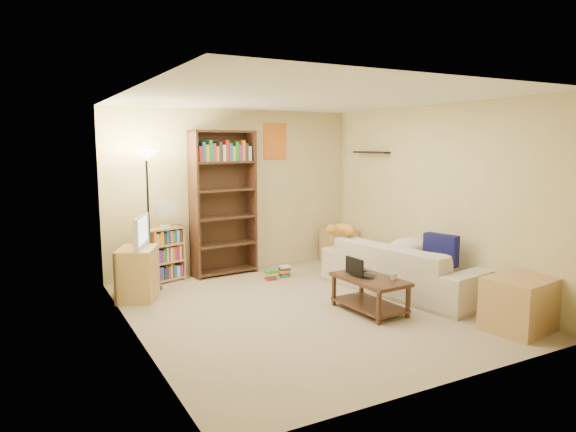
{
  "coord_description": "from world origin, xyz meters",
  "views": [
    {
      "loc": [
        -3.04,
        -5.18,
        1.98
      ],
      "look_at": [
        0.09,
        0.64,
        1.05
      ],
      "focal_mm": 32.0,
      "sensor_mm": 36.0,
      "label": 1
    }
  ],
  "objects_px": {
    "laptop": "(363,274)",
    "end_cabinet": "(520,304)",
    "television": "(136,232)",
    "tall_bookshelf": "(224,199)",
    "floor_lamp": "(147,180)",
    "mug": "(393,276)",
    "coffee_table": "(370,290)",
    "tabby_cat": "(342,229)",
    "side_table": "(339,246)",
    "tv_stand": "(138,273)",
    "desk_fan": "(165,212)",
    "sofa": "(403,267)",
    "short_bookshelf": "(163,255)"
  },
  "relations": [
    {
      "from": "floor_lamp",
      "to": "laptop",
      "type": "bearing_deg",
      "value": -44.29
    },
    {
      "from": "short_bookshelf",
      "to": "tabby_cat",
      "type": "bearing_deg",
      "value": -44.67
    },
    {
      "from": "coffee_table",
      "to": "desk_fan",
      "type": "xyz_separation_m",
      "value": [
        -1.76,
        2.45,
        0.76
      ]
    },
    {
      "from": "floor_lamp",
      "to": "sofa",
      "type": "bearing_deg",
      "value": -29.65
    },
    {
      "from": "coffee_table",
      "to": "end_cabinet",
      "type": "bearing_deg",
      "value": -53.74
    },
    {
      "from": "tall_bookshelf",
      "to": "end_cabinet",
      "type": "distance_m",
      "value": 4.28
    },
    {
      "from": "television",
      "to": "laptop",
      "type": "bearing_deg",
      "value": -101.62
    },
    {
      "from": "tall_bookshelf",
      "to": "mug",
      "type": "bearing_deg",
      "value": -73.84
    },
    {
      "from": "sofa",
      "to": "short_bookshelf",
      "type": "height_order",
      "value": "short_bookshelf"
    },
    {
      "from": "tv_stand",
      "to": "tall_bookshelf",
      "type": "distance_m",
      "value": 1.79
    },
    {
      "from": "television",
      "to": "side_table",
      "type": "xyz_separation_m",
      "value": [
        3.42,
        0.48,
        -0.59
      ]
    },
    {
      "from": "sofa",
      "to": "laptop",
      "type": "bearing_deg",
      "value": 99.85
    },
    {
      "from": "laptop",
      "to": "end_cabinet",
      "type": "relative_size",
      "value": 0.63
    },
    {
      "from": "floor_lamp",
      "to": "end_cabinet",
      "type": "relative_size",
      "value": 2.76
    },
    {
      "from": "sofa",
      "to": "laptop",
      "type": "relative_size",
      "value": 5.57
    },
    {
      "from": "coffee_table",
      "to": "television",
      "type": "relative_size",
      "value": 1.39
    },
    {
      "from": "television",
      "to": "side_table",
      "type": "relative_size",
      "value": 1.24
    },
    {
      "from": "laptop",
      "to": "tall_bookshelf",
      "type": "relative_size",
      "value": 0.2
    },
    {
      "from": "laptop",
      "to": "side_table",
      "type": "relative_size",
      "value": 0.78
    },
    {
      "from": "laptop",
      "to": "tv_stand",
      "type": "relative_size",
      "value": 0.66
    },
    {
      "from": "tall_bookshelf",
      "to": "floor_lamp",
      "type": "bearing_deg",
      "value": -168.75
    },
    {
      "from": "tabby_cat",
      "to": "television",
      "type": "xyz_separation_m",
      "value": [
        -2.77,
        0.55,
        0.11
      ]
    },
    {
      "from": "tv_stand",
      "to": "desk_fan",
      "type": "distance_m",
      "value": 1.08
    },
    {
      "from": "laptop",
      "to": "tall_bookshelf",
      "type": "bearing_deg",
      "value": -0.55
    },
    {
      "from": "laptop",
      "to": "tabby_cat",
      "type": "bearing_deg",
      "value": -42.7
    },
    {
      "from": "tv_stand",
      "to": "short_bookshelf",
      "type": "bearing_deg",
      "value": 77.77
    },
    {
      "from": "coffee_table",
      "to": "mug",
      "type": "bearing_deg",
      "value": -56.19
    },
    {
      "from": "tabby_cat",
      "to": "television",
      "type": "height_order",
      "value": "television"
    },
    {
      "from": "television",
      "to": "short_bookshelf",
      "type": "bearing_deg",
      "value": -12.23
    },
    {
      "from": "floor_lamp",
      "to": "end_cabinet",
      "type": "height_order",
      "value": "floor_lamp"
    },
    {
      "from": "television",
      "to": "tall_bookshelf",
      "type": "xyz_separation_m",
      "value": [
        1.45,
        0.67,
        0.28
      ]
    },
    {
      "from": "coffee_table",
      "to": "floor_lamp",
      "type": "distance_m",
      "value": 3.23
    },
    {
      "from": "tall_bookshelf",
      "to": "short_bookshelf",
      "type": "height_order",
      "value": "tall_bookshelf"
    },
    {
      "from": "mug",
      "to": "floor_lamp",
      "type": "bearing_deg",
      "value": 133.38
    },
    {
      "from": "tv_stand",
      "to": "side_table",
      "type": "relative_size",
      "value": 1.19
    },
    {
      "from": "mug",
      "to": "short_bookshelf",
      "type": "xyz_separation_m",
      "value": [
        -1.98,
        2.71,
        -0.07
      ]
    },
    {
      "from": "sofa",
      "to": "short_bookshelf",
      "type": "bearing_deg",
      "value": 43.46
    },
    {
      "from": "tabby_cat",
      "to": "coffee_table",
      "type": "distance_m",
      "value": 1.45
    },
    {
      "from": "tabby_cat",
      "to": "end_cabinet",
      "type": "relative_size",
      "value": 0.78
    },
    {
      "from": "coffee_table",
      "to": "end_cabinet",
      "type": "xyz_separation_m",
      "value": [
        1.04,
        -1.25,
        0.02
      ]
    },
    {
      "from": "television",
      "to": "floor_lamp",
      "type": "xyz_separation_m",
      "value": [
        0.24,
        0.32,
        0.64
      ]
    },
    {
      "from": "mug",
      "to": "desk_fan",
      "type": "height_order",
      "value": "desk_fan"
    },
    {
      "from": "desk_fan",
      "to": "end_cabinet",
      "type": "relative_size",
      "value": 0.61
    },
    {
      "from": "tall_bookshelf",
      "to": "short_bookshelf",
      "type": "distance_m",
      "value": 1.21
    },
    {
      "from": "mug",
      "to": "television",
      "type": "bearing_deg",
      "value": 140.46
    },
    {
      "from": "desk_fan",
      "to": "sofa",
      "type": "bearing_deg",
      "value": -36.82
    },
    {
      "from": "mug",
      "to": "floor_lamp",
      "type": "relative_size",
      "value": 0.06
    },
    {
      "from": "coffee_table",
      "to": "tabby_cat",
      "type": "bearing_deg",
      "value": 66.57
    },
    {
      "from": "tabby_cat",
      "to": "side_table",
      "type": "bearing_deg",
      "value": 57.9
    },
    {
      "from": "coffee_table",
      "to": "side_table",
      "type": "distance_m",
      "value": 2.56
    }
  ]
}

